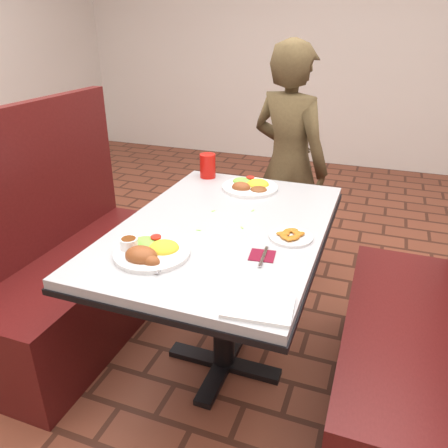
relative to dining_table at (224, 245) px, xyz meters
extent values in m
plane|color=brown|center=(0.00, 0.00, -0.65)|extent=(7.00, 7.00, 0.00)
cube|color=silver|center=(0.00, 3.50, 0.75)|extent=(6.00, 0.04, 2.80)
cube|color=#A9ABAE|center=(0.00, 0.00, 0.08)|extent=(0.80, 1.20, 0.03)
cube|color=black|center=(0.00, 0.00, 0.05)|extent=(0.81, 1.21, 0.02)
cylinder|color=black|center=(0.00, 0.00, -0.30)|extent=(0.10, 0.10, 0.69)
cube|color=black|center=(0.00, 0.00, -0.64)|extent=(0.55, 0.08, 0.03)
cube|color=black|center=(0.00, 0.00, -0.64)|extent=(0.08, 0.55, 0.03)
cube|color=#551413|center=(-0.75, 0.00, -0.43)|extent=(0.45, 1.20, 0.45)
cube|color=#551413|center=(-0.97, 0.00, 0.05)|extent=(0.06, 1.20, 0.95)
cube|color=#551413|center=(0.75, 0.00, -0.43)|extent=(0.45, 1.20, 0.45)
imported|color=brown|center=(0.05, 0.98, 0.06)|extent=(0.61, 0.53, 1.43)
cylinder|color=white|center=(-0.15, -0.33, 0.10)|extent=(0.27, 0.27, 0.02)
ellipsoid|color=yellow|center=(-0.12, -0.30, 0.14)|extent=(0.11, 0.11, 0.05)
ellipsoid|color=#83BC4B|center=(-0.20, -0.28, 0.13)|extent=(0.11, 0.09, 0.03)
cylinder|color=red|center=(-0.17, -0.26, 0.13)|extent=(0.04, 0.04, 0.01)
ellipsoid|color=#974F26|center=(-0.16, -0.39, 0.15)|extent=(0.12, 0.09, 0.07)
ellipsoid|color=#974F26|center=(-0.11, -0.40, 0.13)|extent=(0.07, 0.05, 0.04)
cylinder|color=white|center=(-0.23, -0.34, 0.13)|extent=(0.06, 0.06, 0.04)
cylinder|color=#623012|center=(-0.23, -0.34, 0.15)|extent=(0.05, 0.05, 0.00)
cylinder|color=white|center=(-0.02, 0.43, 0.10)|extent=(0.27, 0.27, 0.02)
ellipsoid|color=yellow|center=(0.01, 0.46, 0.14)|extent=(0.11, 0.11, 0.05)
ellipsoid|color=#83BC4B|center=(-0.07, 0.48, 0.13)|extent=(0.11, 0.09, 0.04)
cylinder|color=red|center=(-0.04, 0.50, 0.13)|extent=(0.04, 0.04, 0.01)
ellipsoid|color=brown|center=(0.03, 0.39, 0.13)|extent=(0.08, 0.08, 0.03)
ellipsoid|color=#974F26|center=(-0.05, 0.38, 0.14)|extent=(0.09, 0.07, 0.05)
cylinder|color=white|center=(0.28, -0.03, 0.10)|extent=(0.17, 0.17, 0.01)
cube|color=maroon|center=(0.22, -0.20, 0.10)|extent=(0.10, 0.10, 0.00)
cube|color=silver|center=(0.23, -0.21, 0.10)|extent=(0.02, 0.15, 0.00)
cylinder|color=red|center=(-0.29, 0.52, 0.16)|extent=(0.08, 0.08, 0.12)
cube|color=white|center=(0.29, -0.51, 0.10)|extent=(0.21, 0.17, 0.01)
cube|color=silver|center=(-0.09, -0.36, 0.11)|extent=(0.06, 0.19, 0.00)
cube|color=silver|center=(-0.07, -0.36, 0.11)|extent=(0.03, 0.16, 0.00)
camera|label=1|loc=(0.56, -1.52, 0.85)|focal=35.00mm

